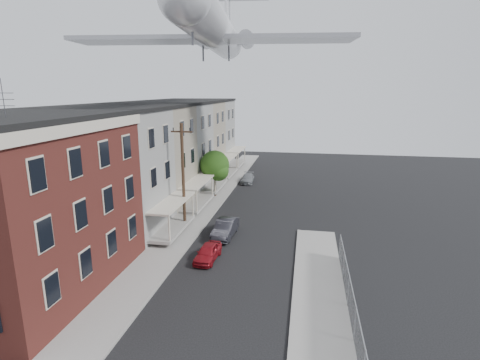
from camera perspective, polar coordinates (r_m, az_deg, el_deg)
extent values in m
cube|color=gray|center=(38.20, -5.39, -4.08)|extent=(3.00, 62.00, 0.12)
cube|color=gray|center=(20.60, 12.17, -20.82)|extent=(3.00, 26.00, 0.12)
cube|color=gray|center=(37.84, -3.27, -4.19)|extent=(0.15, 62.00, 0.14)
cube|color=gray|center=(20.57, 7.86, -20.65)|extent=(0.15, 26.00, 0.14)
cube|color=#371511|center=(25.28, -30.98, -3.54)|extent=(10.00, 12.00, 10.00)
cube|color=black|center=(24.45, -32.45, 8.10)|extent=(10.30, 12.30, 0.30)
cube|color=beige|center=(21.40, -22.12, 7.51)|extent=(0.16, 12.20, 0.60)
cylinder|color=#515156|center=(21.58, -32.38, 10.33)|extent=(0.04, 0.04, 2.00)
cube|color=slate|center=(32.74, -20.20, 1.10)|extent=(10.00, 7.00, 10.00)
cube|color=black|center=(32.10, -20.96, 10.11)|extent=(10.25, 7.00, 0.30)
cube|color=gray|center=(31.48, -10.14, -7.20)|extent=(1.80, 6.40, 0.25)
cube|color=beige|center=(30.78, -10.31, -3.36)|extent=(1.90, 6.50, 0.15)
cube|color=#6F6658|center=(38.81, -15.06, 3.31)|extent=(10.00, 7.00, 10.00)
cube|color=black|center=(38.28, -15.53, 10.92)|extent=(10.25, 7.00, 0.30)
cube|color=gray|center=(37.76, -6.49, -3.54)|extent=(1.80, 6.40, 0.25)
cube|color=beige|center=(37.17, -6.58, -0.29)|extent=(1.90, 6.50, 0.15)
cube|color=slate|center=(45.15, -11.31, 4.90)|extent=(10.00, 7.00, 10.00)
cube|color=black|center=(44.69, -11.62, 11.44)|extent=(10.25, 7.00, 0.30)
cube|color=gray|center=(44.25, -3.91, -0.93)|extent=(1.80, 6.40, 0.25)
cube|color=beige|center=(43.75, -3.96, 1.86)|extent=(1.90, 6.50, 0.15)
cube|color=#6F6658|center=(51.67, -8.49, 6.08)|extent=(10.00, 7.00, 10.00)
cube|color=black|center=(51.26, -8.69, 11.79)|extent=(10.25, 7.00, 0.30)
cube|color=gray|center=(50.88, -2.00, 1.01)|extent=(1.80, 6.40, 0.25)
cube|color=beige|center=(50.45, -2.02, 3.45)|extent=(1.90, 6.50, 0.15)
cube|color=slate|center=(58.29, -6.30, 6.98)|extent=(10.00, 7.00, 10.00)
cube|color=black|center=(57.94, -6.43, 12.04)|extent=(10.25, 7.00, 0.30)
cube|color=gray|center=(57.59, -0.54, 2.50)|extent=(1.80, 6.40, 0.25)
cube|color=beige|center=(57.21, -0.54, 4.66)|extent=(1.90, 6.50, 0.15)
cylinder|color=gray|center=(19.41, 17.12, -20.35)|extent=(0.06, 0.06, 1.90)
cylinder|color=gray|center=(21.95, 16.21, -16.02)|extent=(0.06, 0.06, 1.90)
cylinder|color=gray|center=(24.60, 15.51, -12.60)|extent=(0.06, 0.06, 1.90)
cylinder|color=gray|center=(27.32, 14.97, -9.85)|extent=(0.06, 0.06, 1.90)
cube|color=gray|center=(18.93, 17.32, -18.07)|extent=(0.04, 18.00, 0.04)
cube|color=gray|center=(19.41, 17.12, -20.35)|extent=(0.02, 18.00, 1.80)
cylinder|color=black|center=(31.53, -8.65, 0.40)|extent=(0.26, 0.26, 9.00)
cube|color=black|center=(30.90, -8.90, 7.28)|extent=(1.80, 0.12, 0.12)
cylinder|color=black|center=(31.11, -10.14, 7.65)|extent=(0.08, 0.08, 0.25)
cylinder|color=black|center=(30.66, -7.66, 7.65)|extent=(0.08, 0.08, 0.25)
cylinder|color=black|center=(41.57, -3.82, -0.95)|extent=(0.24, 0.24, 2.40)
sphere|color=#153B0F|center=(41.04, -3.88, 2.30)|extent=(3.20, 3.20, 3.20)
sphere|color=#153B0F|center=(40.75, -3.28, 1.42)|extent=(2.24, 2.24, 2.24)
imported|color=maroon|center=(26.65, -4.93, -10.94)|extent=(1.52, 3.37, 1.12)
imported|color=black|center=(30.58, -2.28, -7.35)|extent=(1.63, 4.21, 1.37)
imported|color=gray|center=(47.97, 1.18, 0.24)|extent=(1.76, 3.84, 1.09)
cylinder|color=silver|center=(38.42, -3.97, 21.87)|extent=(6.08, 25.98, 3.43)
cone|color=silver|center=(51.11, -1.80, 19.81)|extent=(3.75, 3.56, 3.43)
cube|color=#939399|center=(36.70, -4.32, 20.57)|extent=(26.09, 7.15, 0.38)
cylinder|color=#939399|center=(47.78, -5.59, 20.46)|extent=(2.15, 4.45, 1.72)
cylinder|color=#939399|center=(47.20, 1.01, 20.60)|extent=(2.15, 4.45, 1.72)
cube|color=silver|center=(50.99, -1.90, 23.24)|extent=(0.69, 4.08, 6.01)
cylinder|color=#515156|center=(27.67, -7.26, 21.03)|extent=(0.17, 0.17, 1.29)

